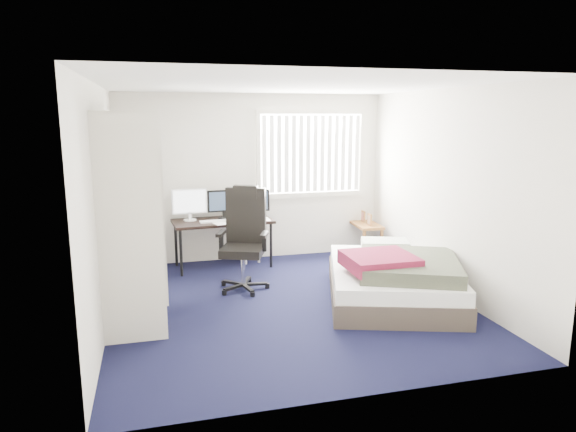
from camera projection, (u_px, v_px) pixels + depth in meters
The scene contains 10 objects.
ground at pixel (289, 304), 6.02m from camera, with size 4.20×4.20×0.00m, color black.
room_shell at pixel (289, 176), 5.73m from camera, with size 4.20×4.20×4.20m.
window_assembly at pixel (311, 154), 7.88m from camera, with size 1.72×0.09×1.32m.
closet at pixel (135, 192), 5.60m from camera, with size 0.64×1.84×2.22m.
desk at pixel (222, 217), 7.41m from camera, with size 1.46×0.77×1.16m.
office_chair at pixel (244, 249), 6.53m from camera, with size 0.79×0.79×1.30m.
footstool at pixel (251, 251), 7.72m from camera, with size 0.31×0.26×0.23m.
nightstand at pixel (365, 227), 8.13m from camera, with size 0.39×0.74×0.68m.
bed at pixel (393, 278), 6.12m from camera, with size 1.98×2.29×0.64m.
pine_box at pixel (142, 319), 5.20m from camera, with size 0.39×0.29×0.29m, color tan.
Camera 1 is at (-1.46, -5.52, 2.18)m, focal length 32.00 mm.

